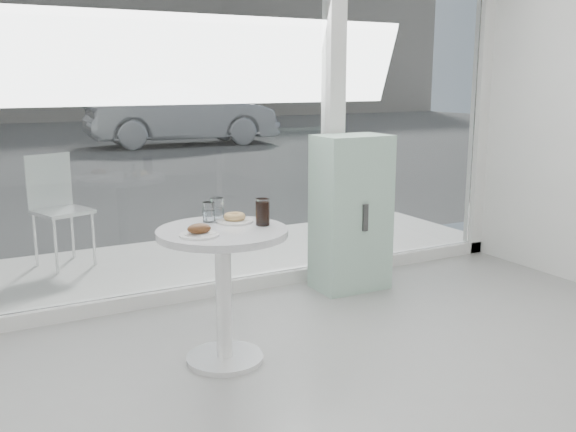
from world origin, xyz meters
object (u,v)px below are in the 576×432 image
water_tumbler_b (217,210)px  plate_fritter (200,231)px  plate_donut (235,219)px  cola_glass (263,212)px  car_silver (182,114)px  mint_cabinet (351,213)px  patio_chair (57,203)px  water_tumbler_a (209,213)px  main_table (223,268)px

water_tumbler_b → plate_fritter: bearing=-125.4°
plate_donut → cola_glass: size_ratio=1.42×
car_silver → cola_glass: 12.36m
mint_cabinet → plate_donut: mint_cabinet is taller
car_silver → plate_fritter: (-4.04, -11.89, 0.06)m
mint_cabinet → patio_chair: mint_cabinet is taller
water_tumbler_a → cola_glass: size_ratio=0.76×
car_silver → mint_cabinet: bearing=170.8°
plate_donut → water_tumbler_a: 0.15m
main_table → mint_cabinet: mint_cabinet is taller
patio_chair → cola_glass: size_ratio=6.09×
cola_glass → water_tumbler_a: bearing=135.7°
car_silver → plate_fritter: car_silver is taller
patio_chair → water_tumbler_b: size_ratio=7.06×
mint_cabinet → main_table: bearing=-149.9°
plate_fritter → water_tumbler_b: bearing=54.6°
water_tumbler_b → main_table: bearing=-105.7°
main_table → car_silver: bearing=71.8°
mint_cabinet → water_tumbler_b: (-1.29, -0.53, 0.24)m
plate_donut → water_tumbler_b: 0.13m
mint_cabinet → plate_fritter: bearing=-150.0°
patio_chair → plate_donut: size_ratio=4.28×
car_silver → plate_fritter: size_ratio=21.61×
water_tumbler_b → cola_glass: cola_glass is taller
patio_chair → plate_fritter: 2.45m
plate_fritter → water_tumbler_b: water_tumbler_b is taller
main_table → mint_cabinet: bearing=29.4°
water_tumbler_a → main_table: bearing=-91.3°
car_silver → patio_chair: bearing=158.8°
main_table → plate_fritter: 0.31m
water_tumbler_b → cola_glass: 0.30m
mint_cabinet → cola_glass: size_ratio=7.77×
water_tumbler_a → water_tumbler_b: water_tumbler_b is taller
main_table → water_tumbler_b: (0.06, 0.23, 0.28)m
main_table → car_silver: (3.87, 11.80, 0.19)m
patio_chair → car_silver: 10.44m
plate_fritter → water_tumbler_a: water_tumbler_a is taller
main_table → water_tumbler_a: (0.00, 0.21, 0.27)m
patio_chair → main_table: bearing=-97.3°
plate_donut → car_silver: bearing=72.2°
mint_cabinet → car_silver: car_silver is taller
car_silver → water_tumbler_a: 12.22m
mint_cabinet → plate_fritter: 1.76m
mint_cabinet → cola_glass: (-1.12, -0.78, 0.26)m
car_silver → plate_donut: size_ratio=20.98×
mint_cabinet → patio_chair: 2.43m
main_table → mint_cabinet: size_ratio=0.66×
main_table → car_silver: size_ratio=0.17×
plate_donut → water_tumbler_a: (-0.12, 0.08, 0.03)m
plate_fritter → mint_cabinet: bearing=29.3°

